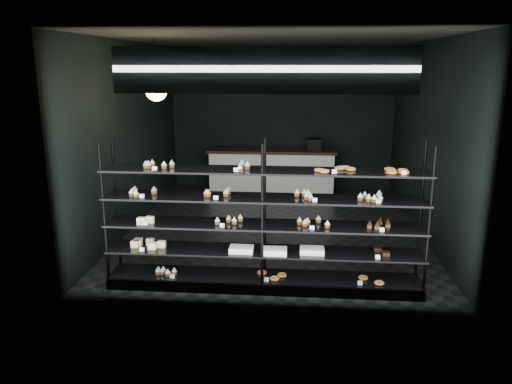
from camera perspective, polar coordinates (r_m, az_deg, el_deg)
room at (r=8.50m, az=2.23°, el=6.19°), size 5.01×6.01×3.20m
display_shelf at (r=6.36m, az=0.65°, el=-5.68°), size 4.00×0.50×1.91m
signage at (r=5.49m, az=0.81°, el=13.75°), size 3.30×0.05×0.50m
pendant_lamp at (r=7.41m, az=-11.33°, el=11.34°), size 0.31×0.31×0.88m
service_counter at (r=11.16m, az=1.87°, el=2.45°), size 2.83×0.65×1.23m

